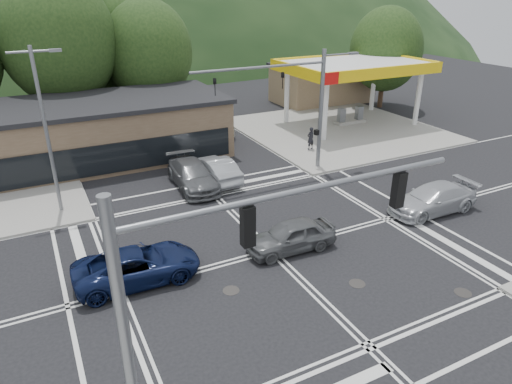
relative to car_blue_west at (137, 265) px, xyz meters
name	(u,v)px	position (x,y,z in m)	size (l,w,h in m)	color
ground	(271,251)	(6.23, -0.50, -0.74)	(120.00, 120.00, 0.00)	black
sidewalk_ne	(338,129)	(21.23, 14.50, -0.66)	(16.00, 16.00, 0.15)	gray
gas_station_canopy	(354,69)	(23.22, 15.49, 4.30)	(12.32, 8.34, 5.75)	silver
convenience_store	(322,84)	(26.23, 24.50, 1.16)	(10.00, 6.00, 3.80)	#846B4F
commercial_row	(52,138)	(-1.77, 16.50, 1.26)	(24.00, 8.00, 4.00)	brown
hill_north	(64,48)	(6.23, 89.50, -0.74)	(252.00, 126.00, 140.00)	black
tree_n_b	(58,40)	(0.23, 23.50, 7.05)	(9.00, 9.00, 12.98)	#382619
tree_n_c	(148,52)	(7.23, 23.50, 5.75)	(7.60, 7.60, 10.87)	#382619
tree_n_e	(103,41)	(4.23, 27.50, 6.40)	(8.40, 8.40, 11.98)	#382619
tree_ne	(386,49)	(30.23, 19.50, 5.10)	(7.20, 7.20, 9.99)	#382619
streetlight_nw	(46,125)	(-2.21, 8.50, 4.31)	(2.50, 0.25, 9.00)	slate
signal_mast_ne	(305,97)	(13.17, 7.70, 4.33)	(11.65, 0.30, 8.00)	slate
signal_mast_sw	(202,294)	(-0.16, -8.70, 4.38)	(9.14, 0.28, 8.00)	slate
car_blue_west	(137,265)	(0.00, 0.00, 0.00)	(2.45, 5.32, 1.48)	#0D173B
car_grey_center	(291,236)	(7.12, -0.80, 0.01)	(1.76, 4.39, 1.49)	#535658
car_silver_east	(433,199)	(16.32, -0.88, 0.03)	(2.16, 5.32, 1.55)	#B0B2B7
car_queue_a	(216,169)	(7.23, 8.80, 0.05)	(1.68, 4.82, 1.59)	#9B9EA1
car_queue_b	(218,125)	(11.32, 18.31, 0.03)	(1.81, 4.49, 1.53)	silver
car_northbound	(193,175)	(5.53, 8.50, 0.06)	(2.25, 5.53, 1.60)	#535558
pedestrian	(311,138)	(15.92, 10.94, 0.28)	(0.63, 0.42, 1.74)	black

